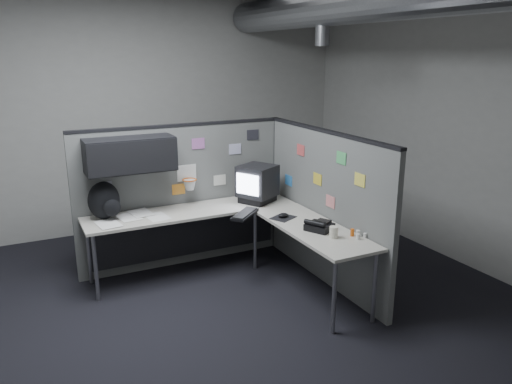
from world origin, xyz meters
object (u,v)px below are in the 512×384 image
monitor (257,183)px  backpack (105,201)px  desk (223,224)px  keyboard (245,214)px  phone (319,226)px

monitor → backpack: 1.68m
desk → keyboard: keyboard is taller
phone → backpack: bearing=127.2°
keyboard → phone: size_ratio=1.36×
monitor → desk: bearing=-140.0°
monitor → keyboard: monitor is taller
monitor → phone: bearing=-69.0°
desk → backpack: bearing=161.4°
desk → monitor: (0.53, 0.24, 0.34)m
monitor → backpack: monitor is taller
keyboard → phone: 0.85m
desk → backpack: (-1.14, 0.38, 0.31)m
desk → keyboard: 0.28m
keyboard → phone: bearing=-54.7°
monitor → keyboard: bearing=-115.5°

